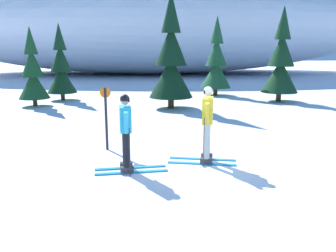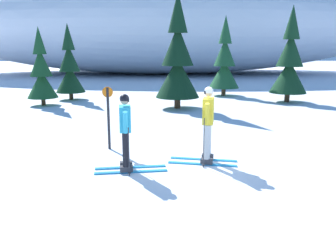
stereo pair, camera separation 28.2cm
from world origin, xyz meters
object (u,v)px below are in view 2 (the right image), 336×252
at_px(skier_yellow_jacket, 208,123).
at_px(pine_tree_center, 178,61).
at_px(trail_marker_post, 108,114).
at_px(pine_tree_far_right, 290,62).
at_px(skier_cyan_jacket, 126,132).
at_px(pine_tree_center_left, 70,68).
at_px(pine_tree_far_left, 41,73).
at_px(pine_tree_center_right, 224,63).

height_order(skier_yellow_jacket, pine_tree_center, pine_tree_center).
height_order(pine_tree_center, trail_marker_post, pine_tree_center).
bearing_deg(pine_tree_far_right, pine_tree_center, -163.15).
xyz_separation_m(skier_cyan_jacket, pine_tree_far_right, (7.07, 9.76, 1.05)).
bearing_deg(pine_tree_center, pine_tree_far_right, 16.85).
bearing_deg(trail_marker_post, skier_yellow_jacket, -26.27).
bearing_deg(pine_tree_far_right, pine_tree_center_left, 174.27).
xyz_separation_m(pine_tree_far_left, pine_tree_far_right, (11.73, 0.71, 0.43)).
xyz_separation_m(pine_tree_far_left, pine_tree_center, (6.21, -0.96, 0.58)).
bearing_deg(pine_tree_far_left, pine_tree_center_right, 19.34).
relative_size(pine_tree_far_left, pine_tree_center_right, 0.83).
bearing_deg(pine_tree_far_right, pine_tree_far_left, -176.52).
xyz_separation_m(pine_tree_far_right, trail_marker_post, (-7.68, -8.05, -0.99)).
bearing_deg(pine_tree_center_right, pine_tree_far_left, -160.66).
height_order(skier_cyan_jacket, pine_tree_center_right, pine_tree_center_right).
height_order(pine_tree_far_left, pine_tree_center_left, pine_tree_center_left).
distance_m(pine_tree_center_right, trail_marker_post, 11.64).
distance_m(pine_tree_center_left, pine_tree_center_right, 8.27).
xyz_separation_m(pine_tree_center_left, pine_tree_center, (5.35, -2.76, 0.48)).
relative_size(pine_tree_center_left, pine_tree_center_right, 0.89).
height_order(pine_tree_far_left, pine_tree_far_right, pine_tree_far_right).
relative_size(skier_cyan_jacket, pine_tree_far_right, 0.37).
bearing_deg(trail_marker_post, pine_tree_center_left, 109.29).
xyz_separation_m(pine_tree_center, pine_tree_far_right, (5.52, 1.67, -0.15)).
bearing_deg(pine_tree_far_right, skier_yellow_jacket, -119.40).
xyz_separation_m(skier_yellow_jacket, pine_tree_far_left, (-6.51, 8.55, 0.54)).
xyz_separation_m(skier_yellow_jacket, pine_tree_far_right, (5.22, 9.26, 0.97)).
relative_size(pine_tree_center, pine_tree_center_right, 1.15).
bearing_deg(skier_cyan_jacket, pine_tree_center, 79.16).
height_order(skier_yellow_jacket, pine_tree_far_left, pine_tree_far_left).
relative_size(skier_yellow_jacket, pine_tree_far_right, 0.39).
height_order(skier_cyan_jacket, pine_tree_center_left, pine_tree_center_left).
height_order(skier_cyan_jacket, pine_tree_far_left, pine_tree_far_left).
bearing_deg(pine_tree_center, pine_tree_far_left, 171.23).
relative_size(pine_tree_far_left, pine_tree_center, 0.72).
distance_m(pine_tree_center_left, pine_tree_far_right, 10.93).
xyz_separation_m(skier_yellow_jacket, trail_marker_post, (-2.46, 1.21, -0.02)).
relative_size(pine_tree_far_right, trail_marker_post, 2.76).
height_order(pine_tree_center, pine_tree_center_right, pine_tree_center).
distance_m(skier_cyan_jacket, skier_yellow_jacket, 1.92).
relative_size(skier_cyan_jacket, skier_yellow_jacket, 0.95).
bearing_deg(trail_marker_post, pine_tree_far_left, 118.95).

